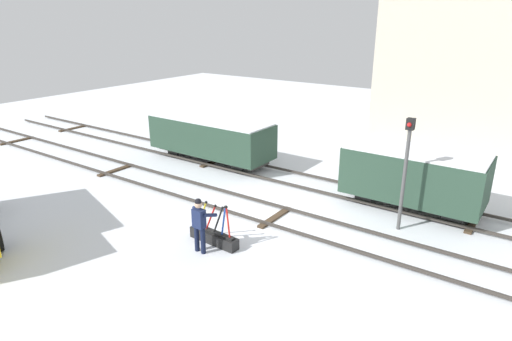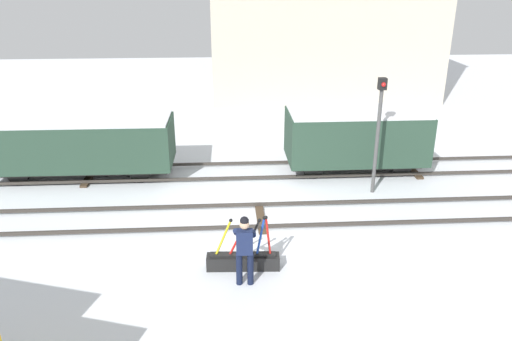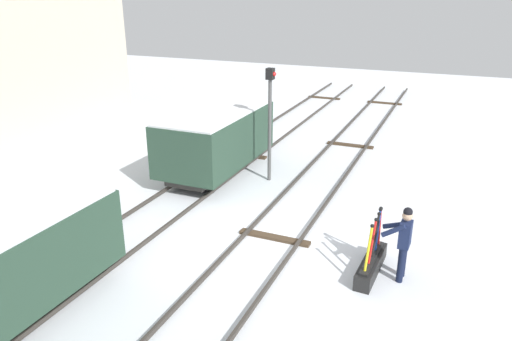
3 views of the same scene
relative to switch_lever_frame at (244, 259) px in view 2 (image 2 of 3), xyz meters
name	(u,v)px [view 2 (image 2 of 3)]	position (x,y,z in m)	size (l,w,h in m)	color
ground_plane	(261,219)	(0.61, 2.63, -0.25)	(60.00, 60.00, 0.00)	silver
track_main_line	(261,215)	(0.61, 2.63, -0.14)	(44.00, 1.94, 0.18)	#38332D
track_siding_near	(254,170)	(0.61, 6.24, -0.14)	(44.00, 1.94, 0.18)	#38332D
switch_lever_frame	(244,259)	(0.00, 0.00, 0.00)	(1.81, 0.44, 1.45)	black
rail_worker	(245,246)	(0.01, -0.64, 0.75)	(0.56, 0.66, 1.77)	#111831
signal_post	(379,125)	(4.48, 4.32, 2.09)	(0.24, 0.32, 3.83)	#4C4C4C
freight_car_near_switch	(356,137)	(4.29, 6.24, 1.07)	(4.91, 2.29, 2.28)	#2D2B28
freight_car_back_track	(80,144)	(-5.44, 6.24, 1.01)	(6.38, 2.17, 2.15)	#2D2B28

